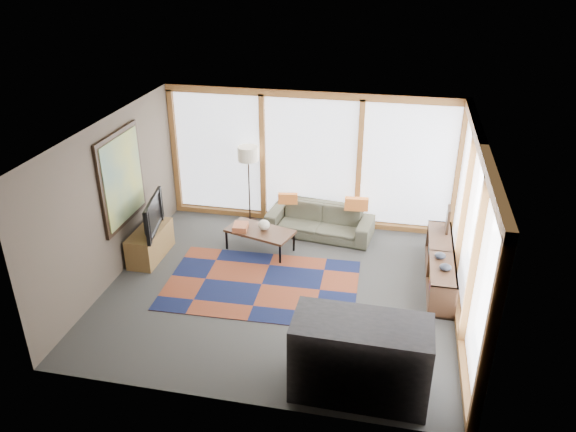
% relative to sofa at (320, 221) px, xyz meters
% --- Properties ---
extents(ground, '(5.50, 5.50, 0.00)m').
position_rel_sofa_xyz_m(ground, '(-0.28, -1.95, -0.29)').
color(ground, '#2F2F2D').
rests_on(ground, ground).
extents(room_envelope, '(5.52, 5.02, 2.62)m').
position_rel_sofa_xyz_m(room_envelope, '(0.21, -1.39, 1.26)').
color(room_envelope, '#494033').
rests_on(room_envelope, ground).
extents(rug, '(3.11, 2.06, 0.01)m').
position_rel_sofa_xyz_m(rug, '(-0.64, -1.91, -0.28)').
color(rug, maroon).
rests_on(rug, ground).
extents(sofa, '(2.03, 1.00, 0.57)m').
position_rel_sofa_xyz_m(sofa, '(0.00, 0.00, 0.00)').
color(sofa, '#37382B').
rests_on(sofa, ground).
extents(pillow_left, '(0.38, 0.17, 0.20)m').
position_rel_sofa_xyz_m(pillow_left, '(-0.62, 0.03, 0.39)').
color(pillow_left, '#CE6929').
rests_on(pillow_left, sofa).
extents(pillow_right, '(0.44, 0.16, 0.24)m').
position_rel_sofa_xyz_m(pillow_right, '(0.66, 0.01, 0.40)').
color(pillow_right, '#CE6929').
rests_on(pillow_right, sofa).
extents(floor_lamp, '(0.39, 0.39, 1.55)m').
position_rel_sofa_xyz_m(floor_lamp, '(-1.43, 0.26, 0.49)').
color(floor_lamp, black).
rests_on(floor_lamp, ground).
extents(coffee_table, '(1.29, 0.89, 0.39)m').
position_rel_sofa_xyz_m(coffee_table, '(-0.95, -0.79, -0.09)').
color(coffee_table, '#331E12').
rests_on(coffee_table, ground).
extents(book_stack, '(0.28, 0.33, 0.10)m').
position_rel_sofa_xyz_m(book_stack, '(-1.29, -0.84, 0.16)').
color(book_stack, '#994D2C').
rests_on(book_stack, coffee_table).
extents(vase, '(0.24, 0.24, 0.18)m').
position_rel_sofa_xyz_m(vase, '(-0.88, -0.76, 0.20)').
color(vase, beige).
rests_on(vase, coffee_table).
extents(bookshelf, '(0.39, 2.17, 0.54)m').
position_rel_sofa_xyz_m(bookshelf, '(2.15, -1.18, -0.01)').
color(bookshelf, '#331E12').
rests_on(bookshelf, ground).
extents(bowl_a, '(0.21, 0.21, 0.09)m').
position_rel_sofa_xyz_m(bowl_a, '(2.17, -1.75, 0.30)').
color(bowl_a, black).
rests_on(bowl_a, bookshelf).
extents(bowl_b, '(0.19, 0.19, 0.09)m').
position_rel_sofa_xyz_m(bowl_b, '(2.10, -1.41, 0.30)').
color(bowl_b, black).
rests_on(bowl_b, bookshelf).
extents(shelf_picture, '(0.05, 0.33, 0.43)m').
position_rel_sofa_xyz_m(shelf_picture, '(2.24, -0.44, 0.47)').
color(shelf_picture, black).
rests_on(shelf_picture, bookshelf).
extents(tv_console, '(0.44, 1.06, 0.53)m').
position_rel_sofa_xyz_m(tv_console, '(-2.75, -1.43, -0.02)').
color(tv_console, brown).
rests_on(tv_console, ground).
extents(television, '(0.35, 1.07, 0.61)m').
position_rel_sofa_xyz_m(television, '(-2.71, -1.47, 0.55)').
color(television, black).
rests_on(television, tv_console).
extents(bar_counter, '(1.64, 0.78, 1.03)m').
position_rel_sofa_xyz_m(bar_counter, '(1.10, -3.97, 0.23)').
color(bar_counter, black).
rests_on(bar_counter, ground).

